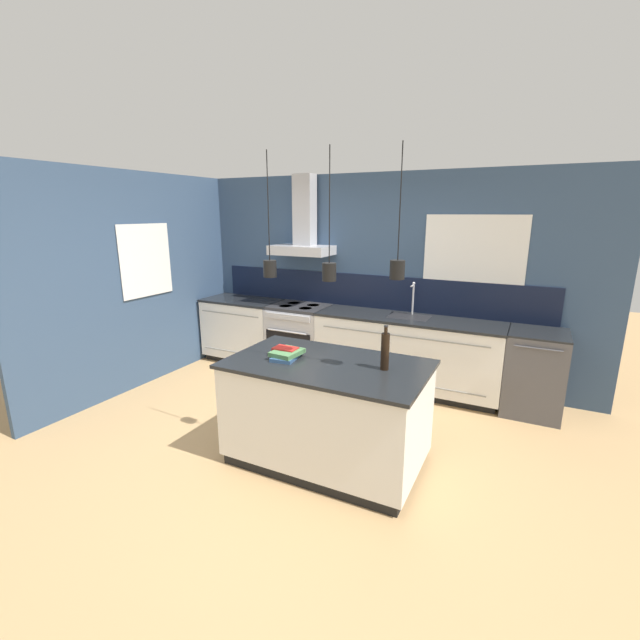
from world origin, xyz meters
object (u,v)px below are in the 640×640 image
Objects in this scene: bottle_on_island at (385,351)px; red_supply_box at (286,352)px; oven_range at (300,338)px; dishwasher at (534,372)px; book_stack at (287,354)px.

bottle_on_island is 0.88m from red_supply_box.
oven_range and dishwasher have the same top height.
red_supply_box reaches higher than oven_range.
red_supply_box is (0.91, -1.86, 0.49)m from oven_range.
oven_range is at bearing 116.11° from red_supply_box.
bottle_on_island reaches higher than oven_range.
oven_range is 2.18m from book_stack.
book_stack is at bearing -171.55° from bottle_on_island.
bottle_on_island is (1.78, -1.78, 0.61)m from oven_range.
dishwasher is 2.76m from red_supply_box.
book_stack reaches higher than oven_range.
bottle_on_island is 0.85m from book_stack.
red_supply_box is at bearing 130.32° from book_stack.
bottle_on_island reaches higher than dishwasher.
bottle_on_island reaches higher than red_supply_box.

